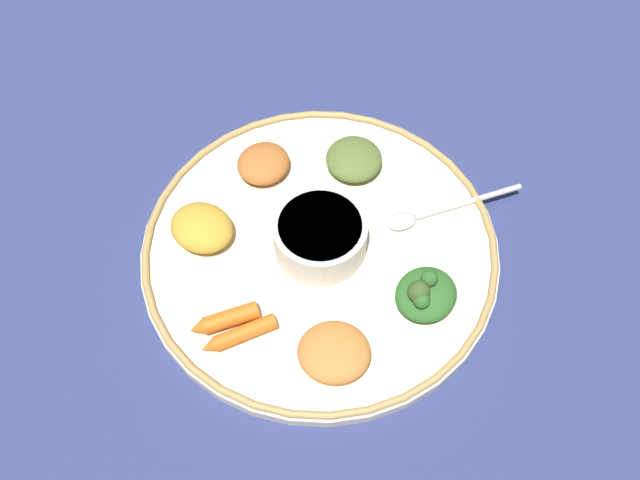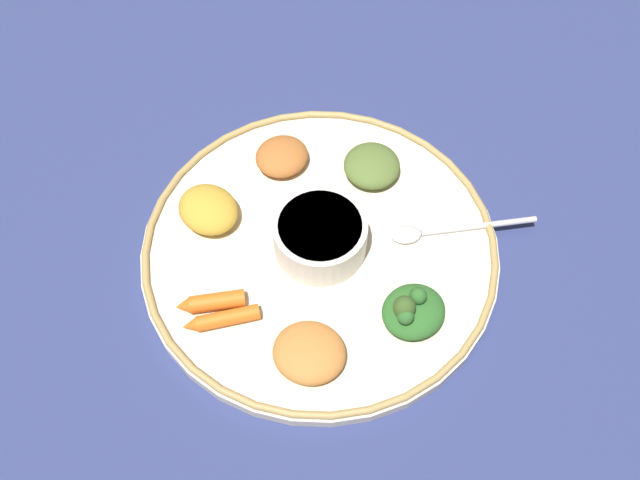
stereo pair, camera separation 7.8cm
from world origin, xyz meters
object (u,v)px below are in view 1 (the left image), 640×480
object	(u,v)px
carrot_near_spoon	(225,320)
carrot_outer	(240,335)
spoon	(433,212)
center_bowl	(320,235)
greens_pile	(424,296)

from	to	relation	value
carrot_near_spoon	carrot_outer	size ratio (longest dim) A/B	0.90
carrot_outer	carrot_near_spoon	bearing A→B (deg)	-14.80
carrot_near_spoon	spoon	bearing A→B (deg)	-117.87
carrot_outer	center_bowl	bearing A→B (deg)	-96.03
carrot_outer	greens_pile	bearing A→B (deg)	-137.38
center_bowl	carrot_outer	bearing A→B (deg)	83.97
greens_pile	carrot_near_spoon	distance (m)	0.21
carrot_near_spoon	carrot_outer	xyz separation A→B (m)	(-0.02, 0.01, -0.00)
spoon	carrot_near_spoon	xyz separation A→B (m)	(0.12, 0.23, 0.01)
spoon	carrot_outer	world-z (taller)	carrot_outer
center_bowl	greens_pile	world-z (taller)	same
greens_pile	carrot_near_spoon	size ratio (longest dim) A/B	1.19
greens_pile	carrot_outer	distance (m)	0.19
spoon	greens_pile	world-z (taller)	greens_pile
spoon	carrot_outer	size ratio (longest dim) A/B	1.84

